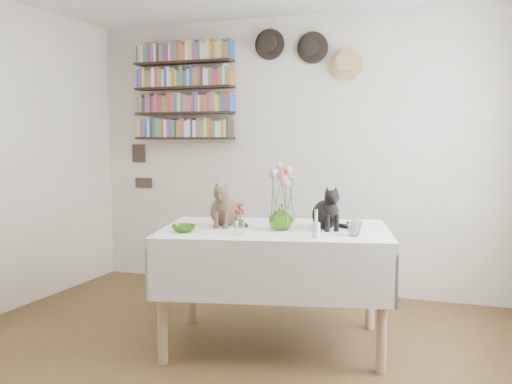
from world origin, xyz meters
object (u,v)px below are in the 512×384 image
at_px(flower_vase, 281,217).
at_px(tabby_cat, 225,203).
at_px(black_cat, 326,207).
at_px(dining_table, 275,257).
at_px(bookshelf_unit, 184,92).

bearing_deg(flower_vase, tabby_cat, 173.21).
xyz_separation_m(tabby_cat, black_cat, (0.68, 0.10, -0.01)).
bearing_deg(black_cat, tabby_cat, 154.27).
bearing_deg(dining_table, black_cat, 16.89).
bearing_deg(tabby_cat, bookshelf_unit, 114.96).
distance_m(tabby_cat, flower_vase, 0.43).
relative_size(tabby_cat, flower_vase, 1.86).
bearing_deg(black_cat, dining_table, 162.63).
xyz_separation_m(black_cat, flower_vase, (-0.26, -0.15, -0.06)).
bearing_deg(dining_table, flower_vase, -44.03).
relative_size(flower_vase, bookshelf_unit, 0.17).
bearing_deg(flower_vase, dining_table, 135.97).
bearing_deg(bookshelf_unit, flower_vase, -44.96).
relative_size(tabby_cat, bookshelf_unit, 0.31).
distance_m(dining_table, tabby_cat, 0.51).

